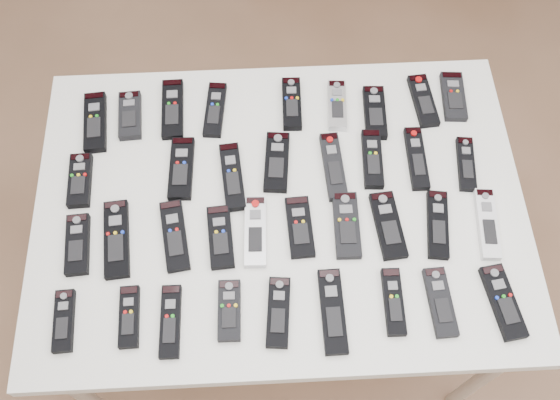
{
  "coord_description": "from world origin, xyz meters",
  "views": [
    {
      "loc": [
        -0.03,
        -0.67,
        2.19
      ],
      "look_at": [
        0.01,
        0.05,
        0.8
      ],
      "focal_mm": 40.0,
      "sensor_mm": 36.0,
      "label": 1
    }
  ],
  "objects_px": {
    "remote_19": "(175,236)",
    "remote_24": "(388,225)",
    "remote_3": "(215,110)",
    "remote_22": "(300,227)",
    "remote_7": "(423,101)",
    "remote_30": "(229,311)",
    "remote_28": "(129,317)",
    "remote_11": "(232,177)",
    "remote_18": "(117,239)",
    "remote_15": "(417,158)",
    "remote_2": "(173,109)",
    "remote_23": "(347,225)",
    "remote_26": "(487,224)",
    "remote_0": "(95,122)",
    "remote_8": "(453,97)",
    "table": "(280,214)",
    "remote_34": "(440,302)",
    "remote_21": "(255,231)",
    "remote_12": "(277,162)",
    "remote_13": "(333,166)",
    "remote_1": "(130,116)",
    "remote_29": "(170,321)",
    "remote_4": "(292,104)",
    "remote_9": "(80,180)",
    "remote_32": "(333,311)",
    "remote_10": "(181,168)",
    "remote_20": "(221,237)",
    "remote_27": "(64,321)",
    "remote_14": "(372,159)",
    "remote_33": "(393,302)",
    "remote_6": "(375,113)",
    "remote_5": "(337,106)",
    "remote_17": "(78,245)",
    "remote_16": "(466,164)",
    "remote_35": "(503,302)"
  },
  "relations": [
    {
      "from": "remote_10",
      "to": "remote_20",
      "type": "distance_m",
      "value": 0.23
    },
    {
      "from": "remote_2",
      "to": "remote_13",
      "type": "xyz_separation_m",
      "value": [
        0.43,
        -0.21,
        0.0
      ]
    },
    {
      "from": "remote_3",
      "to": "remote_22",
      "type": "relative_size",
      "value": 1.07
    },
    {
      "from": "remote_5",
      "to": "remote_29",
      "type": "relative_size",
      "value": 0.91
    },
    {
      "from": "remote_15",
      "to": "remote_17",
      "type": "height_order",
      "value": "remote_17"
    },
    {
      "from": "remote_2",
      "to": "remote_21",
      "type": "bearing_deg",
      "value": -61.68
    },
    {
      "from": "remote_4",
      "to": "remote_32",
      "type": "distance_m",
      "value": 0.6
    },
    {
      "from": "remote_8",
      "to": "remote_14",
      "type": "height_order",
      "value": "remote_14"
    },
    {
      "from": "remote_22",
      "to": "remote_26",
      "type": "height_order",
      "value": "remote_26"
    },
    {
      "from": "remote_3",
      "to": "remote_16",
      "type": "distance_m",
      "value": 0.69
    },
    {
      "from": "remote_6",
      "to": "remote_20",
      "type": "relative_size",
      "value": 1.01
    },
    {
      "from": "remote_1",
      "to": "remote_33",
      "type": "xyz_separation_m",
      "value": [
        0.65,
        -0.56,
        0.0
      ]
    },
    {
      "from": "remote_20",
      "to": "remote_24",
      "type": "xyz_separation_m",
      "value": [
        0.42,
        0.01,
        -0.0
      ]
    },
    {
      "from": "remote_22",
      "to": "remote_23",
      "type": "distance_m",
      "value": 0.12
    },
    {
      "from": "remote_19",
      "to": "remote_22",
      "type": "xyz_separation_m",
      "value": [
        0.31,
        0.01,
        -0.0
      ]
    },
    {
      "from": "remote_0",
      "to": "remote_16",
      "type": "bearing_deg",
      "value": -14.87
    },
    {
      "from": "remote_1",
      "to": "remote_22",
      "type": "distance_m",
      "value": 0.57
    },
    {
      "from": "remote_0",
      "to": "remote_8",
      "type": "xyz_separation_m",
      "value": [
        0.99,
        0.04,
        -0.0
      ]
    },
    {
      "from": "remote_15",
      "to": "remote_2",
      "type": "bearing_deg",
      "value": 164.29
    },
    {
      "from": "remote_14",
      "to": "remote_3",
      "type": "bearing_deg",
      "value": 159.55
    },
    {
      "from": "remote_18",
      "to": "remote_11",
      "type": "bearing_deg",
      "value": 24.48
    },
    {
      "from": "remote_26",
      "to": "remote_29",
      "type": "relative_size",
      "value": 1.11
    },
    {
      "from": "remote_29",
      "to": "remote_32",
      "type": "height_order",
      "value": "same"
    },
    {
      "from": "table",
      "to": "remote_1",
      "type": "xyz_separation_m",
      "value": [
        -0.4,
        0.28,
        0.07
      ]
    },
    {
      "from": "remote_13",
      "to": "remote_27",
      "type": "relative_size",
      "value": 1.33
    },
    {
      "from": "remote_21",
      "to": "remote_33",
      "type": "bearing_deg",
      "value": -29.93
    },
    {
      "from": "remote_12",
      "to": "remote_24",
      "type": "xyz_separation_m",
      "value": [
        0.27,
        -0.2,
        -0.0
      ]
    },
    {
      "from": "remote_12",
      "to": "remote_13",
      "type": "bearing_deg",
      "value": -2.48
    },
    {
      "from": "remote_13",
      "to": "remote_18",
      "type": "relative_size",
      "value": 0.95
    },
    {
      "from": "remote_4",
      "to": "remote_9",
      "type": "xyz_separation_m",
      "value": [
        -0.56,
        -0.22,
        0.0
      ]
    },
    {
      "from": "remote_28",
      "to": "remote_30",
      "type": "relative_size",
      "value": 1.01
    },
    {
      "from": "remote_16",
      "to": "remote_15",
      "type": "bearing_deg",
      "value": 176.14
    },
    {
      "from": "remote_7",
      "to": "remote_30",
      "type": "distance_m",
      "value": 0.79
    },
    {
      "from": "remote_13",
      "to": "remote_1",
      "type": "bearing_deg",
      "value": 157.77
    },
    {
      "from": "remote_7",
      "to": "remote_26",
      "type": "xyz_separation_m",
      "value": [
        0.1,
        -0.38,
        0.0
      ]
    },
    {
      "from": "remote_23",
      "to": "remote_32",
      "type": "relative_size",
      "value": 0.87
    },
    {
      "from": "table",
      "to": "remote_21",
      "type": "relative_size",
      "value": 6.71
    },
    {
      "from": "remote_22",
      "to": "remote_3",
      "type": "bearing_deg",
      "value": 117.2
    },
    {
      "from": "remote_11",
      "to": "remote_27",
      "type": "relative_size",
      "value": 1.31
    },
    {
      "from": "remote_4",
      "to": "remote_18",
      "type": "bearing_deg",
      "value": -138.14
    },
    {
      "from": "remote_23",
      "to": "remote_26",
      "type": "distance_m",
      "value": 0.35
    },
    {
      "from": "remote_13",
      "to": "remote_23",
      "type": "height_order",
      "value": "remote_13"
    },
    {
      "from": "remote_11",
      "to": "remote_18",
      "type": "distance_m",
      "value": 0.33
    },
    {
      "from": "table",
      "to": "remote_34",
      "type": "relative_size",
      "value": 7.49
    },
    {
      "from": "remote_14",
      "to": "remote_22",
      "type": "height_order",
      "value": "remote_14"
    },
    {
      "from": "remote_20",
      "to": "remote_29",
      "type": "xyz_separation_m",
      "value": [
        -0.12,
        -0.21,
        -0.0
      ]
    },
    {
      "from": "remote_11",
      "to": "remote_19",
      "type": "distance_m",
      "value": 0.22
    },
    {
      "from": "remote_19",
      "to": "remote_35",
      "type": "relative_size",
      "value": 1.04
    },
    {
      "from": "remote_19",
      "to": "remote_24",
      "type": "relative_size",
      "value": 1.04
    },
    {
      "from": "remote_21",
      "to": "remote_7",
      "type": "bearing_deg",
      "value": 40.16
    }
  ]
}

